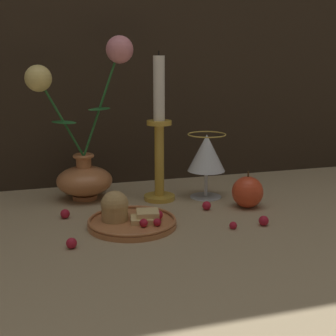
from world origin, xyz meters
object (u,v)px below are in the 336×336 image
object	(u,v)px
wine_glass	(206,155)
candlestick	(159,138)
vase	(84,150)
plate_with_pastries	(128,217)
apple_beside_vase	(248,192)

from	to	relation	value
wine_glass	candlestick	distance (m)	0.12
wine_glass	candlestick	world-z (taller)	candlestick
candlestick	vase	bearing A→B (deg)	161.84
plate_with_pastries	wine_glass	bearing A→B (deg)	32.70
vase	plate_with_pastries	size ratio (longest dim) A/B	2.12
apple_beside_vase	vase	bearing A→B (deg)	153.31
apple_beside_vase	wine_glass	bearing A→B (deg)	120.88
candlestick	apple_beside_vase	bearing A→B (deg)	-33.83
candlestick	plate_with_pastries	bearing A→B (deg)	-124.98
vase	apple_beside_vase	size ratio (longest dim) A/B	4.55
vase	candlestick	world-z (taller)	vase
plate_with_pastries	candlestick	xyz separation A→B (m)	(0.11, 0.15, 0.13)
vase	apple_beside_vase	xyz separation A→B (m)	(0.33, -0.17, -0.08)
vase	candlestick	size ratio (longest dim) A/B	1.10
vase	apple_beside_vase	bearing A→B (deg)	-26.69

